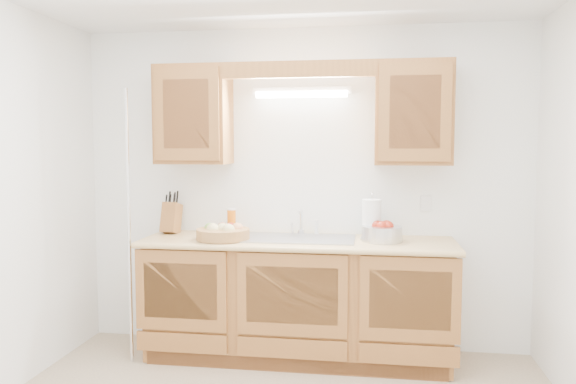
% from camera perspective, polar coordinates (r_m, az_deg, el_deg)
% --- Properties ---
extents(room, '(3.52, 3.50, 2.50)m').
position_cam_1_polar(room, '(2.95, -2.02, -1.92)').
color(room, '#C8AF90').
rests_on(room, ground).
extents(base_cabinets, '(2.20, 0.60, 0.86)m').
position_cam_1_polar(base_cabinets, '(4.27, 0.99, -10.90)').
color(base_cabinets, '#A96C31').
rests_on(base_cabinets, ground).
extents(countertop, '(2.30, 0.63, 0.04)m').
position_cam_1_polar(countertop, '(4.16, 0.97, -5.11)').
color(countertop, tan).
rests_on(countertop, base_cabinets).
extents(upper_cabinet_left, '(0.55, 0.33, 0.75)m').
position_cam_1_polar(upper_cabinet_left, '(4.43, -9.55, 7.69)').
color(upper_cabinet_left, '#A96C31').
rests_on(upper_cabinet_left, room).
extents(upper_cabinet_right, '(0.55, 0.33, 0.75)m').
position_cam_1_polar(upper_cabinet_right, '(4.23, 12.58, 7.79)').
color(upper_cabinet_right, '#A96C31').
rests_on(upper_cabinet_right, room).
extents(valance, '(2.20, 0.05, 0.12)m').
position_cam_1_polar(valance, '(4.14, 1.00, 12.35)').
color(valance, '#A96C31').
rests_on(valance, room).
extents(fluorescent_fixture, '(0.76, 0.08, 0.08)m').
position_cam_1_polar(fluorescent_fixture, '(4.35, 1.39, 10.09)').
color(fluorescent_fixture, white).
rests_on(fluorescent_fixture, room).
extents(sink, '(0.84, 0.46, 0.36)m').
position_cam_1_polar(sink, '(4.19, 1.01, -5.76)').
color(sink, '#9E9EA3').
rests_on(sink, countertop).
extents(wire_shelf_pole, '(0.03, 0.03, 2.00)m').
position_cam_1_polar(wire_shelf_pole, '(4.23, -15.86, -3.48)').
color(wire_shelf_pole, silver).
rests_on(wire_shelf_pole, ground).
extents(outlet_plate, '(0.08, 0.01, 0.12)m').
position_cam_1_polar(outlet_plate, '(4.41, 13.83, -1.14)').
color(outlet_plate, white).
rests_on(outlet_plate, room).
extents(fruit_basket, '(0.41, 0.41, 0.12)m').
position_cam_1_polar(fruit_basket, '(4.16, -6.61, -4.10)').
color(fruit_basket, '#A97544').
rests_on(fruit_basket, countertop).
extents(knife_block, '(0.14, 0.21, 0.34)m').
position_cam_1_polar(knife_block, '(4.54, -11.77, -2.55)').
color(knife_block, '#A96C31').
rests_on(knife_block, countertop).
extents(orange_canister, '(0.08, 0.08, 0.20)m').
position_cam_1_polar(orange_canister, '(4.40, -5.76, -2.99)').
color(orange_canister, orange).
rests_on(orange_canister, countertop).
extents(soap_bottle, '(0.11, 0.11, 0.20)m').
position_cam_1_polar(soap_bottle, '(4.34, 8.48, -3.14)').
color(soap_bottle, blue).
rests_on(soap_bottle, countertop).
extents(sponge, '(0.11, 0.09, 0.02)m').
position_cam_1_polar(sponge, '(4.36, 8.46, -4.32)').
color(sponge, '#CC333F').
rests_on(sponge, countertop).
extents(paper_towel, '(0.17, 0.17, 0.35)m').
position_cam_1_polar(paper_towel, '(4.17, 8.48, -2.82)').
color(paper_towel, silver).
rests_on(paper_towel, countertop).
extents(apple_bowl, '(0.37, 0.37, 0.15)m').
position_cam_1_polar(apple_bowl, '(4.12, 9.54, -4.06)').
color(apple_bowl, silver).
rests_on(apple_bowl, countertop).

